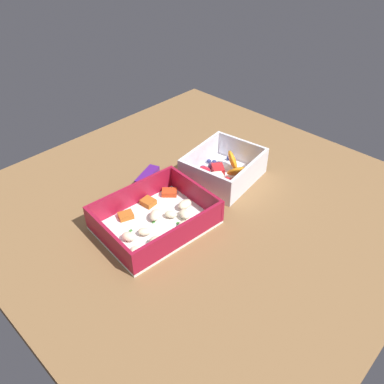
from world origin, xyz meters
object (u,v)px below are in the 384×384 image
object	(u,v)px
candy_bar	(147,176)
paper_cup_liner	(220,140)
fruit_bowl	(224,170)
pasta_container	(156,219)

from	to	relation	value
candy_bar	paper_cup_liner	xyz separation A→B (cm)	(22.44, -1.53, 0.23)
paper_cup_liner	fruit_bowl	bearing A→B (deg)	-136.26
pasta_container	fruit_bowl	world-z (taller)	fruit_bowl
pasta_container	candy_bar	xyz separation A→B (cm)	(8.91, 12.78, -1.00)
fruit_bowl	paper_cup_liner	bearing A→B (deg)	43.74
pasta_container	fruit_bowl	bearing A→B (deg)	7.30
fruit_bowl	paper_cup_liner	distance (cm)	15.19
fruit_bowl	candy_bar	world-z (taller)	fruit_bowl
fruit_bowl	paper_cup_liner	world-z (taller)	fruit_bowl
pasta_container	fruit_bowl	xyz separation A→B (cm)	(20.41, 0.78, 0.54)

